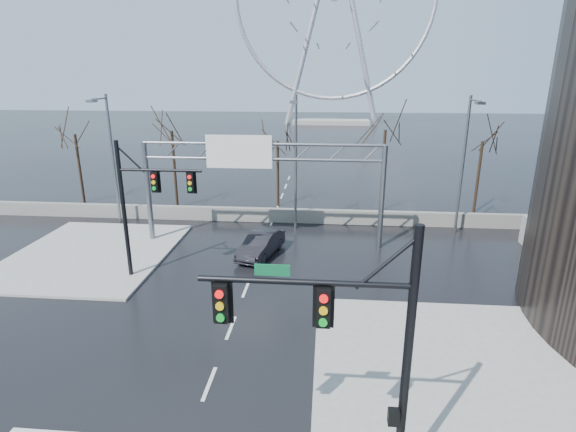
# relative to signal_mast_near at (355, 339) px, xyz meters

# --- Properties ---
(ground) EXTENTS (260.00, 260.00, 0.00)m
(ground) POSITION_rel_signal_mast_near_xyz_m (-5.14, 4.04, -4.87)
(ground) COLOR black
(ground) RESTS_ON ground
(sidewalk_right_ext) EXTENTS (12.00, 10.00, 0.15)m
(sidewalk_right_ext) POSITION_rel_signal_mast_near_xyz_m (4.86, 6.04, -4.80)
(sidewalk_right_ext) COLOR gray
(sidewalk_right_ext) RESTS_ON ground
(sidewalk_far) EXTENTS (10.00, 12.00, 0.15)m
(sidewalk_far) POSITION_rel_signal_mast_near_xyz_m (-16.14, 16.04, -4.80)
(sidewalk_far) COLOR gray
(sidewalk_far) RESTS_ON ground
(barrier_wall) EXTENTS (52.00, 0.50, 1.10)m
(barrier_wall) POSITION_rel_signal_mast_near_xyz_m (-5.14, 24.04, -4.32)
(barrier_wall) COLOR slate
(barrier_wall) RESTS_ON ground
(signal_mast_near) EXTENTS (5.52, 0.41, 8.00)m
(signal_mast_near) POSITION_rel_signal_mast_near_xyz_m (0.00, 0.00, 0.00)
(signal_mast_near) COLOR black
(signal_mast_near) RESTS_ON ground
(signal_mast_far) EXTENTS (4.72, 0.41, 8.00)m
(signal_mast_far) POSITION_rel_signal_mast_near_xyz_m (-11.01, 13.00, -0.04)
(signal_mast_far) COLOR black
(signal_mast_far) RESTS_ON ground
(sign_gantry) EXTENTS (16.36, 0.40, 7.60)m
(sign_gantry) POSITION_rel_signal_mast_near_xyz_m (-5.52, 19.00, 0.31)
(sign_gantry) COLOR slate
(sign_gantry) RESTS_ON ground
(streetlight_left) EXTENTS (0.50, 2.55, 10.00)m
(streetlight_left) POSITION_rel_signal_mast_near_xyz_m (-17.14, 22.20, 1.01)
(streetlight_left) COLOR slate
(streetlight_left) RESTS_ON ground
(streetlight_mid) EXTENTS (0.50, 2.55, 10.00)m
(streetlight_mid) POSITION_rel_signal_mast_near_xyz_m (-3.14, 22.20, 1.01)
(streetlight_mid) COLOR slate
(streetlight_mid) RESTS_ON ground
(streetlight_right) EXTENTS (0.50, 2.55, 10.00)m
(streetlight_right) POSITION_rel_signal_mast_near_xyz_m (8.86, 22.20, 1.01)
(streetlight_right) COLOR slate
(streetlight_right) RESTS_ON ground
(tree_far_left) EXTENTS (3.50, 3.50, 7.00)m
(tree_far_left) POSITION_rel_signal_mast_near_xyz_m (-23.14, 28.04, 0.70)
(tree_far_left) COLOR black
(tree_far_left) RESTS_ON ground
(tree_left) EXTENTS (3.75, 3.75, 7.50)m
(tree_left) POSITION_rel_signal_mast_near_xyz_m (-14.14, 27.54, 1.10)
(tree_left) COLOR black
(tree_left) RESTS_ON ground
(tree_center) EXTENTS (3.25, 3.25, 6.50)m
(tree_center) POSITION_rel_signal_mast_near_xyz_m (-5.14, 28.54, 0.30)
(tree_center) COLOR black
(tree_center) RESTS_ON ground
(tree_right) EXTENTS (3.90, 3.90, 7.80)m
(tree_right) POSITION_rel_signal_mast_near_xyz_m (3.86, 27.54, 1.34)
(tree_right) COLOR black
(tree_right) RESTS_ON ground
(tree_far_right) EXTENTS (3.40, 3.40, 6.80)m
(tree_far_right) POSITION_rel_signal_mast_near_xyz_m (11.86, 28.04, 0.54)
(tree_far_right) COLOR black
(tree_far_right) RESTS_ON ground
(ferris_wheel) EXTENTS (45.00, 6.00, 50.91)m
(ferris_wheel) POSITION_rel_signal_mast_near_xyz_m (-0.14, 99.04, 21.26)
(ferris_wheel) COLOR gray
(ferris_wheel) RESTS_ON ground
(car) EXTENTS (2.84, 4.94, 1.54)m
(car) POSITION_rel_signal_mast_near_xyz_m (-5.00, 16.93, -4.10)
(car) COLOR black
(car) RESTS_ON ground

